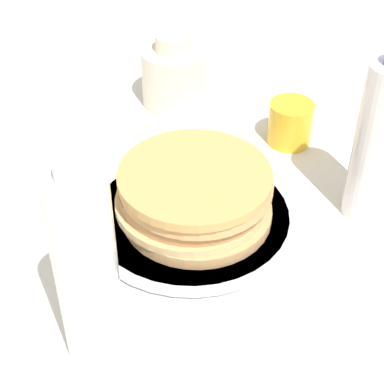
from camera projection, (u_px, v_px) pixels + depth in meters
name	position (u px, v px, depth m)	size (l,w,h in m)	color
ground_plane	(188.00, 224.00, 0.82)	(4.00, 4.00, 0.00)	silver
plate	(192.00, 216.00, 0.82)	(0.27, 0.27, 0.01)	silver
pancake_stack	(196.00, 193.00, 0.79)	(0.20, 0.20, 0.07)	tan
juice_glass	(290.00, 123.00, 0.94)	(0.06, 0.06, 0.06)	yellow
cream_jug	(174.00, 74.00, 1.01)	(0.10, 0.10, 0.12)	beige
water_bottle_near	(86.00, 271.00, 0.60)	(0.06, 0.06, 0.24)	silver
water_bottle_mid	(380.00, 142.00, 0.77)	(0.06, 0.06, 0.23)	white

